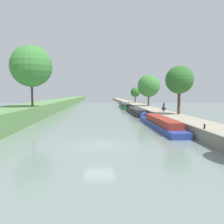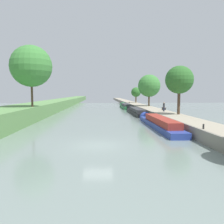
{
  "view_description": "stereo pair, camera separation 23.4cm",
  "coord_description": "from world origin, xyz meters",
  "views": [
    {
      "loc": [
        -0.02,
        -18.41,
        4.38
      ],
      "look_at": [
        2.3,
        21.08,
        1.0
      ],
      "focal_mm": 35.65,
      "sensor_mm": 36.0,
      "label": 1
    },
    {
      "loc": [
        0.21,
        -18.43,
        4.38
      ],
      "look_at": [
        2.3,
        21.08,
        1.0
      ],
      "focal_mm": 35.65,
      "sensor_mm": 36.0,
      "label": 2
    }
  ],
  "objects": [
    {
      "name": "tree_leftbank_downstream",
      "position": [
        -9.9,
        15.18,
        8.31
      ],
      "size": [
        6.06,
        6.06,
        9.02
      ],
      "color": "#4C3828",
      "rests_on": "left_grassy_bank"
    },
    {
      "name": "park_bench",
      "position": [
        12.52,
        23.87,
        1.47
      ],
      "size": [
        0.44,
        1.5,
        0.47
      ],
      "color": "#333338",
      "rests_on": "right_towpath"
    },
    {
      "name": "narrowboat_green",
      "position": [
        7.54,
        46.12,
        0.57
      ],
      "size": [
        2.18,
        15.46,
        2.07
      ],
      "color": "#1E6033",
      "rests_on": "ground_plane"
    },
    {
      "name": "mooring_bollard_far",
      "position": [
        9.57,
        52.72,
        1.35
      ],
      "size": [
        0.16,
        0.16,
        0.45
      ],
      "color": "black",
      "rests_on": "right_towpath"
    },
    {
      "name": "narrowboat_blue",
      "position": [
        7.67,
        9.78,
        0.57
      ],
      "size": [
        1.98,
        16.56,
        2.01
      ],
      "color": "#283D93",
      "rests_on": "ground_plane"
    },
    {
      "name": "tree_rightbank_midnear",
      "position": [
        12.19,
        14.9,
        6.36
      ],
      "size": [
        4.23,
        4.23,
        7.38
      ],
      "color": "#4C3828",
      "rests_on": "right_towpath"
    },
    {
      "name": "narrowboat_black",
      "position": [
        7.72,
        28.24,
        0.52
      ],
      "size": [
        1.99,
        16.61,
        1.89
      ],
      "color": "black",
      "rests_on": "ground_plane"
    },
    {
      "name": "ground_plane",
      "position": [
        0.0,
        0.0,
        0.0
      ],
      "size": [
        160.0,
        160.0,
        0.0
      ],
      "primitive_type": "plane",
      "color": "slate"
    },
    {
      "name": "tree_rightbank_far",
      "position": [
        12.45,
        57.4,
        4.66
      ],
      "size": [
        3.29,
        3.29,
        5.22
      ],
      "color": "brown",
      "rests_on": "right_towpath"
    },
    {
      "name": "tree_rightbank_midfar",
      "position": [
        12.49,
        37.09,
        6.2
      ],
      "size": [
        5.59,
        5.59,
        7.88
      ],
      "color": "brown",
      "rests_on": "right_towpath"
    },
    {
      "name": "stone_quay",
      "position": [
        9.15,
        0.0,
        0.59
      ],
      "size": [
        0.25,
        260.0,
        1.18
      ],
      "color": "gray",
      "rests_on": "ground_plane"
    },
    {
      "name": "mooring_bollard_near",
      "position": [
        9.57,
        1.09,
        1.35
      ],
      "size": [
        0.16,
        0.16,
        0.45
      ],
      "color": "black",
      "rests_on": "right_towpath"
    },
    {
      "name": "person_walking",
      "position": [
        11.49,
        20.35,
        2.0
      ],
      "size": [
        0.34,
        0.34,
        1.66
      ],
      "color": "#282D42",
      "rests_on": "right_towpath"
    }
  ]
}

